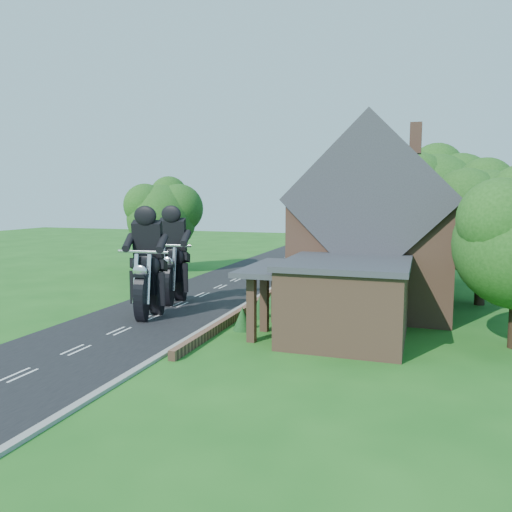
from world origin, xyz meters
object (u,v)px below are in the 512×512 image
(annex, at_px, (343,298))
(motorcycle_lead, at_px, (149,302))
(motorcycle_follow, at_px, (174,289))
(house, at_px, (374,230))
(garden_wall, at_px, (262,299))

(annex, xyz_separation_m, motorcycle_lead, (-9.80, 0.38, -0.91))
(motorcycle_follow, bearing_deg, annex, 157.71)
(house, xyz_separation_m, annex, (-0.62, -6.80, -2.58))
(garden_wall, relative_size, annex, 3.12)
(house, height_order, motorcycle_follow, house)
(motorcycle_lead, distance_m, motorcycle_follow, 3.62)
(annex, bearing_deg, motorcycle_lead, 177.80)
(house, bearing_deg, motorcycle_follow, -165.42)
(garden_wall, distance_m, motorcycle_lead, 6.91)
(house, xyz_separation_m, motorcycle_lead, (-10.42, -6.42, -3.49))
(garden_wall, xyz_separation_m, house, (6.19, 1.00, 4.14))
(house, relative_size, annex, 1.45)
(annex, bearing_deg, house, 84.76)
(annex, height_order, motorcycle_follow, annex)
(house, distance_m, motorcycle_lead, 12.73)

